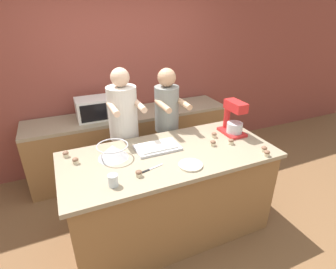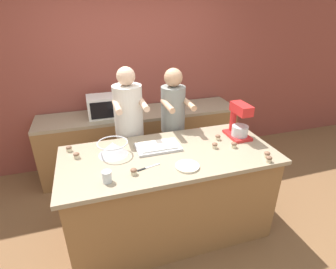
# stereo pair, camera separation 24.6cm
# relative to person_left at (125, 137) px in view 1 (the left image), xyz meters

# --- Properties ---
(ground_plane) EXTENTS (16.00, 16.00, 0.00)m
(ground_plane) POSITION_rel_person_left_xyz_m (0.27, -0.65, -0.88)
(ground_plane) COLOR brown
(back_wall) EXTENTS (10.00, 0.06, 2.70)m
(back_wall) POSITION_rel_person_left_xyz_m (0.27, 1.06, 0.47)
(back_wall) COLOR brown
(back_wall) RESTS_ON ground_plane
(island_counter) EXTENTS (2.05, 0.93, 0.95)m
(island_counter) POSITION_rel_person_left_xyz_m (0.27, -0.65, -0.40)
(island_counter) COLOR olive
(island_counter) RESTS_ON ground_plane
(back_counter) EXTENTS (2.80, 0.60, 0.88)m
(back_counter) POSITION_rel_person_left_xyz_m (0.27, 0.71, -0.44)
(back_counter) COLOR olive
(back_counter) RESTS_ON ground_plane
(person_left) EXTENTS (0.34, 0.50, 1.66)m
(person_left) POSITION_rel_person_left_xyz_m (0.00, 0.00, 0.00)
(person_left) COLOR #232328
(person_left) RESTS_ON ground_plane
(person_right) EXTENTS (0.30, 0.48, 1.62)m
(person_right) POSITION_rel_person_left_xyz_m (0.52, -0.00, -0.01)
(person_right) COLOR #232328
(person_right) RESTS_ON ground_plane
(stand_mixer) EXTENTS (0.20, 0.30, 0.37)m
(stand_mixer) POSITION_rel_person_left_xyz_m (1.08, -0.52, 0.23)
(stand_mixer) COLOR red
(stand_mixer) RESTS_ON island_counter
(mixing_bowl) EXTENTS (0.29, 0.29, 0.13)m
(mixing_bowl) POSITION_rel_person_left_xyz_m (-0.24, -0.50, 0.14)
(mixing_bowl) COLOR #BCBCC1
(mixing_bowl) RESTS_ON island_counter
(baking_tray) EXTENTS (0.43, 0.26, 0.04)m
(baking_tray) POSITION_rel_person_left_xyz_m (0.19, -0.51, 0.09)
(baking_tray) COLOR #BCBCC1
(baking_tray) RESTS_ON island_counter
(microwave_oven) EXTENTS (0.47, 0.33, 0.28)m
(microwave_oven) POSITION_rel_person_left_xyz_m (-0.20, 0.70, 0.14)
(microwave_oven) COLOR silver
(microwave_oven) RESTS_ON back_counter
(drinking_glass) EXTENTS (0.08, 0.08, 0.10)m
(drinking_glass) POSITION_rel_person_left_xyz_m (-0.34, -0.93, 0.12)
(drinking_glass) COLOR silver
(drinking_glass) RESTS_ON island_counter
(small_plate) EXTENTS (0.21, 0.21, 0.02)m
(small_plate) POSITION_rel_person_left_xyz_m (0.35, -0.92, 0.08)
(small_plate) COLOR beige
(small_plate) RESTS_ON island_counter
(knife) EXTENTS (0.22, 0.07, 0.01)m
(knife) POSITION_rel_person_left_xyz_m (0.01, -0.83, 0.07)
(knife) COLOR #BCBCC1
(knife) RESTS_ON island_counter
(cupcake_0) EXTENTS (0.06, 0.06, 0.06)m
(cupcake_0) POSITION_rel_person_left_xyz_m (0.73, -0.68, 0.10)
(cupcake_0) COLOR beige
(cupcake_0) RESTS_ON island_counter
(cupcake_1) EXTENTS (0.06, 0.06, 0.06)m
(cupcake_1) POSITION_rel_person_left_xyz_m (0.92, -0.73, 0.10)
(cupcake_1) COLOR beige
(cupcake_1) RESTS_ON island_counter
(cupcake_2) EXTENTS (0.06, 0.06, 0.06)m
(cupcake_2) POSITION_rel_person_left_xyz_m (1.11, -0.98, 0.10)
(cupcake_2) COLOR beige
(cupcake_2) RESTS_ON island_counter
(cupcake_3) EXTENTS (0.06, 0.06, 0.06)m
(cupcake_3) POSITION_rel_person_left_xyz_m (-0.64, -0.32, 0.10)
(cupcake_3) COLOR beige
(cupcake_3) RESTS_ON island_counter
(cupcake_4) EXTENTS (0.06, 0.06, 0.06)m
(cupcake_4) POSITION_rel_person_left_xyz_m (-0.12, -0.89, 0.10)
(cupcake_4) COLOR beige
(cupcake_4) RESTS_ON island_counter
(cupcake_5) EXTENTS (0.06, 0.06, 0.06)m
(cupcake_5) POSITION_rel_person_left_xyz_m (1.08, -1.06, 0.10)
(cupcake_5) COLOR beige
(cupcake_5) RESTS_ON island_counter
(cupcake_6) EXTENTS (0.06, 0.06, 0.06)m
(cupcake_6) POSITION_rel_person_left_xyz_m (-0.57, -0.47, 0.10)
(cupcake_6) COLOR beige
(cupcake_6) RESTS_ON island_counter
(cupcake_7) EXTENTS (0.06, 0.06, 0.06)m
(cupcake_7) POSITION_rel_person_left_xyz_m (0.84, -0.52, 0.10)
(cupcake_7) COLOR beige
(cupcake_7) RESTS_ON island_counter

